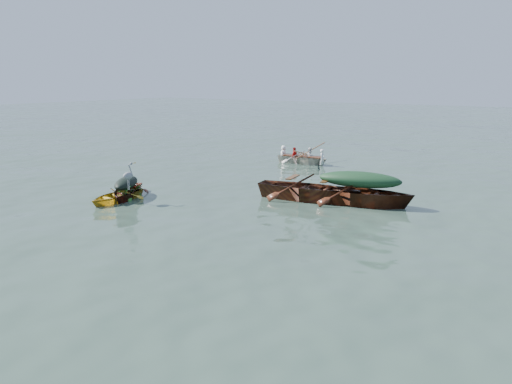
# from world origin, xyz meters

# --- Properties ---
(ground) EXTENTS (140.00, 140.00, 0.00)m
(ground) POSITION_xyz_m (0.00, 0.00, 0.00)
(ground) COLOR #374D41
(ground) RESTS_ON ground
(yellow_dinghy) EXTENTS (1.33, 2.73, 0.68)m
(yellow_dinghy) POSITION_xyz_m (-3.98, -0.01, 0.00)
(yellow_dinghy) COLOR gold
(yellow_dinghy) RESTS_ON ground
(dark_covered_boat) EXTENTS (2.63, 3.26, 0.74)m
(dark_covered_boat) POSITION_xyz_m (-4.15, 0.59, 0.00)
(dark_covered_boat) COLOR #561D14
(dark_covered_boat) RESTS_ON ground
(green_tarp_boat) EXTENTS (5.08, 2.52, 1.17)m
(green_tarp_boat) POSITION_xyz_m (2.96, 4.13, 0.00)
(green_tarp_boat) COLOR #4B2211
(green_tarp_boat) RESTS_ON ground
(open_wooden_boat) EXTENTS (5.17, 2.31, 1.20)m
(open_wooden_boat) POSITION_xyz_m (1.31, 3.77, 0.00)
(open_wooden_boat) COLOR #4F2813
(open_wooden_boat) RESTS_ON ground
(rowed_boat) EXTENTS (3.63, 1.33, 0.81)m
(rowed_boat) POSITION_xyz_m (-2.54, 10.22, 0.00)
(rowed_boat) COLOR silver
(rowed_boat) RESTS_ON ground
(dark_tarp_cover) EXTENTS (1.45, 1.79, 0.40)m
(dark_tarp_cover) POSITION_xyz_m (-4.15, 0.59, 0.57)
(dark_tarp_cover) COLOR black
(dark_tarp_cover) RESTS_ON dark_covered_boat
(green_tarp_cover) EXTENTS (2.80, 1.39, 0.52)m
(green_tarp_cover) POSITION_xyz_m (2.96, 4.13, 0.84)
(green_tarp_cover) COLOR #1A3F1D
(green_tarp_cover) RESTS_ON green_tarp_boat
(thwart_benches) EXTENTS (2.61, 1.31, 0.04)m
(thwart_benches) POSITION_xyz_m (1.31, 3.77, 0.62)
(thwart_benches) COLOR #4A2A11
(thwart_benches) RESTS_ON open_wooden_boat
(heron) EXTENTS (0.31, 0.42, 0.92)m
(heron) POSITION_xyz_m (-3.43, 0.07, 0.80)
(heron) COLOR gray
(heron) RESTS_ON yellow_dinghy
(dinghy_weeds) EXTENTS (0.76, 0.95, 0.60)m
(dinghy_weeds) POSITION_xyz_m (-3.99, 0.54, 0.64)
(dinghy_weeds) COLOR #316A1B
(dinghy_weeds) RESTS_ON yellow_dinghy
(rowers) EXTENTS (2.55, 1.14, 0.76)m
(rowers) POSITION_xyz_m (-2.54, 10.22, 0.78)
(rowers) COLOR white
(rowers) RESTS_ON rowed_boat
(oars) EXTENTS (0.79, 2.64, 0.06)m
(oars) POSITION_xyz_m (-2.54, 10.22, 0.43)
(oars) COLOR #9B643A
(oars) RESTS_ON rowed_boat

